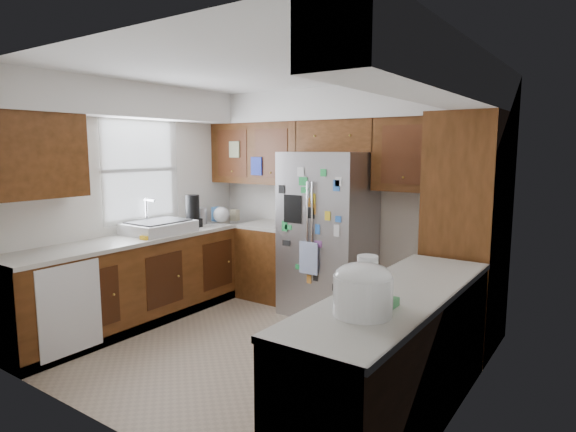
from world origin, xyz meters
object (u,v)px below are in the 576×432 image
object	(u,v)px
fridge	(328,234)
rice_cooker	(363,288)
paper_towel	(367,279)
pantry	(467,232)

from	to	relation	value
fridge	rice_cooker	distance (m)	2.68
paper_towel	rice_cooker	bearing A→B (deg)	-70.15
rice_cooker	paper_towel	xyz separation A→B (m)	(-0.08, 0.22, -0.01)
pantry	fridge	distance (m)	1.51
pantry	rice_cooker	world-z (taller)	pantry
pantry	rice_cooker	bearing A→B (deg)	-90.01
paper_towel	fridge	bearing A→B (deg)	125.53
pantry	rice_cooker	distance (m)	2.16
pantry	fridge	world-z (taller)	pantry
fridge	paper_towel	bearing A→B (deg)	-54.47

